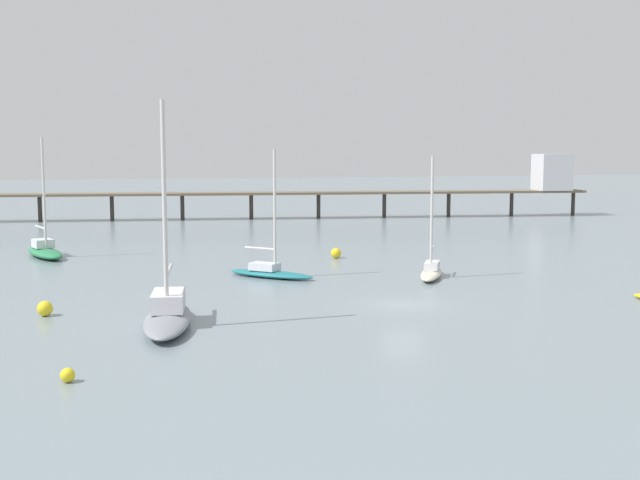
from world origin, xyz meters
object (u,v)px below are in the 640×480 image
mooring_buoy_inner (68,375)px  sailboat_green (45,250)px  sailboat_gray (168,312)px  mooring_buoy_far (336,253)px  mooring_buoy_outer (45,309)px  sailboat_cream (431,269)px  sailboat_teal (270,270)px  pier (391,184)px

mooring_buoy_inner → sailboat_green: bearing=96.8°
sailboat_gray → mooring_buoy_inner: bearing=-115.3°
sailboat_gray → mooring_buoy_far: bearing=56.6°
sailboat_green → mooring_buoy_inner: bearing=-83.2°
sailboat_green → mooring_buoy_outer: (2.37, -24.37, -0.22)m
sailboat_cream → mooring_buoy_outer: (-24.89, -7.12, -0.18)m
sailboat_teal → mooring_buoy_outer: (-13.97, -9.85, -0.14)m
sailboat_cream → sailboat_teal: 11.26m
mooring_buoy_far → mooring_buoy_outer: bearing=-139.0°
pier → sailboat_gray: size_ratio=7.85×
sailboat_green → mooring_buoy_far: size_ratio=11.78×
sailboat_gray → mooring_buoy_outer: (-6.29, 4.02, -0.31)m
sailboat_gray → mooring_buoy_far: size_ratio=13.44×
sailboat_gray → sailboat_cream: size_ratio=1.34×
sailboat_cream → mooring_buoy_far: bearing=109.6°
sailboat_gray → mooring_buoy_far: (14.65, 22.25, -0.31)m
sailboat_green → sailboat_teal: 21.85m
mooring_buoy_inner → mooring_buoy_outer: size_ratio=0.69×
pier → mooring_buoy_outer: 66.08m
pier → mooring_buoy_inner: pier is taller
sailboat_gray → sailboat_teal: 15.85m
mooring_buoy_far → pier: bearing=64.9°
sailboat_green → mooring_buoy_far: sailboat_green is taller
mooring_buoy_far → mooring_buoy_inner: (-18.86, -31.18, -0.13)m
sailboat_green → mooring_buoy_inner: (4.44, -37.32, -0.35)m
sailboat_teal → mooring_buoy_far: bearing=50.2°
pier → mooring_buoy_outer: size_ratio=107.35×
sailboat_cream → mooring_buoy_inner: (-22.81, -20.07, -0.31)m
pier → mooring_buoy_outer: bearing=-124.9°
mooring_buoy_far → mooring_buoy_outer: mooring_buoy_far is taller
sailboat_cream → sailboat_teal: bearing=166.0°
mooring_buoy_outer → mooring_buoy_far: bearing=41.0°
sailboat_cream → sailboat_teal: (-10.92, 2.73, -0.04)m
sailboat_teal → mooring_buoy_outer: sailboat_teal is taller
pier → mooring_buoy_outer: (-37.72, -54.11, -3.95)m
sailboat_green → mooring_buoy_far: (23.31, -6.14, -0.21)m
sailboat_cream → mooring_buoy_outer: size_ratio=10.19×
sailboat_gray → mooring_buoy_outer: 7.48m
mooring_buoy_inner → mooring_buoy_outer: mooring_buoy_outer is taller
mooring_buoy_far → sailboat_gray: bearing=-123.4°
mooring_buoy_outer → mooring_buoy_inner: bearing=-80.9°
pier → mooring_buoy_far: size_ratio=105.52×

